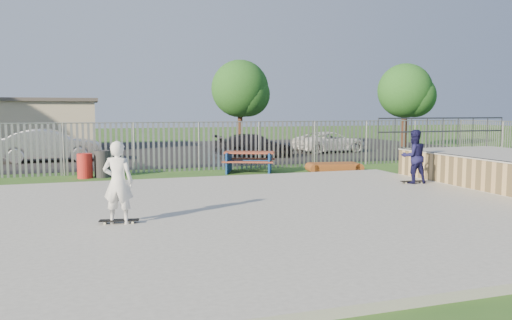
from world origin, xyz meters
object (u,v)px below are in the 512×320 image
object	(u,v)px
trash_bin_grey	(103,164)
car_white	(330,142)
car_silver	(50,145)
skater_white	(118,182)
tree_mid	(240,89)
tree_right	(405,91)
car_dark	(255,146)
picnic_table	(249,162)
funbox	(334,168)
trash_bin_red	(85,166)
skater_navy	(414,157)

from	to	relation	value
trash_bin_grey	car_white	distance (m)	14.77
car_silver	skater_white	bearing A→B (deg)	-170.77
tree_mid	tree_right	xyz separation A→B (m)	(10.82, -2.40, -0.10)
trash_bin_grey	car_dark	xyz separation A→B (m)	(7.71, 5.51, 0.14)
car_silver	tree_mid	bearing A→B (deg)	-63.36
tree_mid	picnic_table	bearing A→B (deg)	-104.60
funbox	trash_bin_grey	xyz separation A→B (m)	(-8.88, 1.28, 0.31)
tree_right	skater_white	distance (m)	26.95
skater_white	tree_mid	bearing A→B (deg)	-91.97
picnic_table	car_dark	world-z (taller)	car_dark
trash_bin_red	skater_white	size ratio (longest dim) A/B	0.53
car_white	trash_bin_grey	bearing A→B (deg)	110.31
car_silver	tree_mid	world-z (taller)	tree_mid
tree_right	car_white	bearing A→B (deg)	-159.74
car_silver	skater_navy	distance (m)	16.97
car_silver	tree_mid	distance (m)	12.79
car_silver	skater_white	size ratio (longest dim) A/B	2.76
car_dark	skater_navy	xyz separation A→B (m)	(1.70, -11.26, 0.37)
trash_bin_red	skater_navy	world-z (taller)	skater_navy
tree_mid	car_white	bearing A→B (deg)	-50.34
tree_mid	skater_white	size ratio (longest dim) A/B	3.34
trash_bin_red	trash_bin_grey	xyz separation A→B (m)	(0.63, 0.06, 0.04)
car_white	tree_right	world-z (taller)	tree_right
car_silver	skater_navy	bearing A→B (deg)	-136.30
picnic_table	trash_bin_grey	world-z (taller)	trash_bin_grey
trash_bin_grey	skater_white	xyz separation A→B (m)	(0.17, -8.72, 0.51)
picnic_table	car_silver	xyz separation A→B (m)	(-7.89, 6.85, 0.37)
car_dark	picnic_table	bearing A→B (deg)	159.10
trash_bin_red	car_dark	world-z (taller)	car_dark
skater_navy	tree_right	bearing A→B (deg)	-117.41
car_silver	tree_right	bearing A→B (deg)	-81.72
funbox	car_white	distance (m)	9.38
car_silver	car_dark	distance (m)	10.04
trash_bin_grey	car_white	size ratio (longest dim) A/B	0.23
car_dark	tree_right	world-z (taller)	tree_right
car_dark	skater_white	size ratio (longest dim) A/B	2.47
trash_bin_red	tree_mid	xyz separation A→B (m)	(9.46, 12.16, 3.40)
trash_bin_grey	skater_navy	distance (m)	11.04
tree_right	skater_navy	world-z (taller)	tree_right
skater_white	car_silver	bearing A→B (deg)	-60.24
trash_bin_red	tree_right	distance (m)	22.75
tree_right	picnic_table	bearing A→B (deg)	-144.57
picnic_table	tree_right	distance (m)	17.57
trash_bin_grey	car_silver	distance (m)	6.94
car_silver	tree_right	distance (m)	22.36
picnic_table	skater_navy	xyz separation A→B (m)	(3.81, -5.44, 0.58)
trash_bin_grey	skater_navy	xyz separation A→B (m)	(9.41, -5.74, 0.51)
trash_bin_grey	tree_right	size ratio (longest dim) A/B	0.18
car_white	skater_navy	xyz separation A→B (m)	(-3.48, -12.94, 0.38)
trash_bin_red	car_silver	world-z (taller)	car_silver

